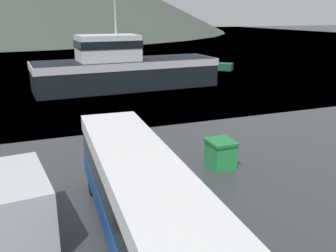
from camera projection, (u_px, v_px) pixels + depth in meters
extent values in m
plane|color=slate|center=(29.00, 36.00, 131.41)|extent=(240.00, 240.00, 0.00)
cube|color=#194799|center=(140.00, 217.00, 12.72)|extent=(3.05, 11.64, 0.94)
cube|color=black|center=(139.00, 190.00, 12.43)|extent=(2.99, 11.41, 1.07)
cube|color=white|center=(138.00, 166.00, 12.18)|extent=(3.05, 11.64, 0.67)
cube|color=black|center=(109.00, 142.00, 17.74)|extent=(2.15, 0.17, 1.44)
cylinder|color=black|center=(93.00, 185.00, 16.20)|extent=(0.35, 0.91, 0.90)
cylinder|color=black|center=(141.00, 178.00, 16.85)|extent=(0.35, 0.91, 0.90)
cube|color=silver|center=(18.00, 204.00, 12.64)|extent=(2.29, 4.08, 2.10)
cube|color=silver|center=(11.00, 184.00, 15.16)|extent=(2.07, 1.86, 1.15)
cube|color=black|center=(10.00, 170.00, 14.19)|extent=(1.63, 0.22, 0.73)
cylinder|color=black|center=(35.00, 195.00, 15.50)|extent=(0.29, 0.72, 0.70)
cylinder|color=black|center=(51.00, 238.00, 12.55)|extent=(0.29, 0.72, 0.70)
cube|color=black|center=(127.00, 74.00, 39.15)|extent=(18.98, 6.22, 2.96)
cube|color=silver|center=(126.00, 63.00, 38.83)|extent=(19.17, 6.28, 0.74)
cube|color=silver|center=(108.00, 48.00, 37.63)|extent=(6.16, 4.07, 2.56)
cube|color=black|center=(108.00, 44.00, 37.52)|extent=(6.28, 4.18, 0.77)
cylinder|color=#B2B2B7|center=(115.00, 6.00, 36.80)|extent=(0.20, 0.20, 5.57)
cube|color=green|center=(221.00, 155.00, 19.06)|extent=(1.17, 1.37, 1.28)
cube|color=#227D3C|center=(221.00, 142.00, 18.86)|extent=(1.29, 1.51, 0.14)
cube|color=#1E5138|center=(205.00, 66.00, 52.76)|extent=(6.86, 6.50, 0.97)
cylinder|color=#B29919|center=(115.00, 134.00, 23.63)|extent=(0.37, 0.37, 0.54)
sphere|color=#B29919|center=(115.00, 128.00, 23.52)|extent=(0.43, 0.43, 0.43)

